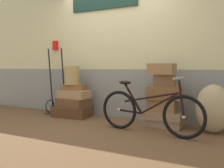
{
  "coord_description": "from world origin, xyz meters",
  "views": [
    {
      "loc": [
        2.04,
        -3.58,
        1.01
      ],
      "look_at": [
        0.12,
        0.29,
        0.7
      ],
      "focal_mm": 38.5,
      "sensor_mm": 36.0,
      "label": 1
    }
  ],
  "objects": [
    {
      "name": "ground",
      "position": [
        0.0,
        0.0,
        -0.03
      ],
      "size": [
        9.27,
        5.2,
        0.06
      ],
      "primitive_type": "cube",
      "color": "brown"
    },
    {
      "name": "station_building",
      "position": [
        0.01,
        0.85,
        1.37
      ],
      "size": [
        7.27,
        0.74,
        2.73
      ],
      "color": "gray",
      "rests_on": "ground"
    },
    {
      "name": "suitcase_0",
      "position": [
        -0.82,
        0.37,
        0.1
      ],
      "size": [
        0.76,
        0.5,
        0.2
      ],
      "primitive_type": "cube",
      "rotation": [
        0.0,
        0.0,
        0.06
      ],
      "color": "#4C2D19",
      "rests_on": "ground"
    },
    {
      "name": "suitcase_1",
      "position": [
        -0.8,
        0.37,
        0.29
      ],
      "size": [
        0.66,
        0.44,
        0.18
      ],
      "primitive_type": "cube",
      "rotation": [
        0.0,
        0.0,
        -0.11
      ],
      "color": "brown",
      "rests_on": "suitcase_0"
    },
    {
      "name": "suitcase_2",
      "position": [
        -0.78,
        0.4,
        0.46
      ],
      "size": [
        0.65,
        0.4,
        0.16
      ],
      "primitive_type": "cube",
      "rotation": [
        0.0,
        0.0,
        -0.07
      ],
      "color": "#9E754C",
      "rests_on": "suitcase_1"
    },
    {
      "name": "suitcase_3",
      "position": [
        -0.8,
        0.42,
        0.6
      ],
      "size": [
        0.49,
        0.31,
        0.11
      ],
      "primitive_type": "cube",
      "rotation": [
        0.0,
        0.0,
        0.12
      ],
      "color": "brown",
      "rests_on": "suitcase_2"
    },
    {
      "name": "suitcase_4",
      "position": [
        1.01,
        0.42,
        0.06
      ],
      "size": [
        0.7,
        0.43,
        0.13
      ],
      "primitive_type": "cube",
      "rotation": [
        0.0,
        0.0,
        -0.04
      ],
      "color": "#937051",
      "rests_on": "ground"
    },
    {
      "name": "suitcase_5",
      "position": [
        1.05,
        0.39,
        0.19
      ],
      "size": [
        0.6,
        0.39,
        0.13
      ],
      "primitive_type": "cube",
      "rotation": [
        0.0,
        0.0,
        -0.0
      ],
      "color": "#937051",
      "rests_on": "suitcase_4"
    },
    {
      "name": "suitcase_6",
      "position": [
        1.02,
        0.37,
        0.36
      ],
      "size": [
        0.46,
        0.28,
        0.21
      ],
      "primitive_type": "cube",
      "rotation": [
        0.0,
        0.0,
        0.02
      ],
      "color": "olive",
      "rests_on": "suitcase_5"
    },
    {
      "name": "suitcase_7",
      "position": [
        1.05,
        0.4,
        0.58
      ],
      "size": [
        0.6,
        0.43,
        0.22
      ],
      "primitive_type": "cube",
      "rotation": [
        0.0,
        0.0,
        0.11
      ],
      "color": "brown",
      "rests_on": "suitcase_6"
    },
    {
      "name": "suitcase_8",
      "position": [
        1.06,
        0.38,
        0.79
      ],
      "size": [
        0.36,
        0.23,
        0.2
      ],
      "primitive_type": "cube",
      "rotation": [
        0.0,
        0.0,
        0.09
      ],
      "color": "brown",
      "rests_on": "suitcase_7"
    },
    {
      "name": "suitcase_9",
      "position": [
        1.01,
        0.37,
        0.98
      ],
      "size": [
        0.45,
        0.3,
        0.18
      ],
      "primitive_type": "cube",
      "rotation": [
        0.0,
        0.0,
        -0.08
      ],
      "color": "olive",
      "rests_on": "suitcase_8"
    },
    {
      "name": "wicker_basket",
      "position": [
        -0.83,
        0.39,
        0.84
      ],
      "size": [
        0.29,
        0.29,
        0.37
      ],
      "primitive_type": "cylinder",
      "color": "#A8844C",
      "rests_on": "suitcase_3"
    },
    {
      "name": "luggage_trolley",
      "position": [
        -1.34,
        0.52,
        0.33
      ],
      "size": [
        0.43,
        0.36,
        1.4
      ],
      "color": "black",
      "rests_on": "ground"
    },
    {
      "name": "burlap_sack",
      "position": [
        1.82,
        0.35,
        0.37
      ],
      "size": [
        0.52,
        0.44,
        0.74
      ],
      "primitive_type": "ellipsoid",
      "color": "tan",
      "rests_on": "ground"
    },
    {
      "name": "bicycle",
      "position": [
        0.94,
        -0.12,
        0.34
      ],
      "size": [
        1.67,
        0.46,
        0.87
      ],
      "color": "black",
      "rests_on": "ground"
    }
  ]
}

